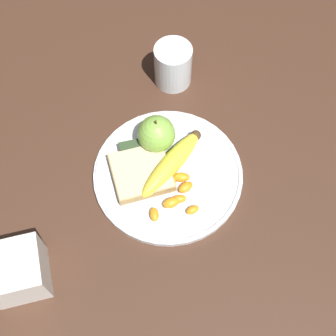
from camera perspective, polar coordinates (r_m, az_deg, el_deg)
The scene contains 17 objects.
ground_plane at distance 0.91m, azimuth -0.00°, elevation -0.94°, with size 3.00×3.00×0.00m, color #42281C.
plate at distance 0.90m, azimuth -0.00°, elevation -0.71°, with size 0.29×0.29×0.01m.
juice_glass at distance 1.00m, azimuth 0.61°, elevation 12.32°, with size 0.08×0.08×0.09m.
apple at distance 0.90m, azimuth -1.42°, elevation 4.17°, with size 0.07×0.07×0.08m.
banana at distance 0.89m, azimuth 0.47°, elevation 0.62°, with size 0.16×0.14×0.04m.
bread_slice at distance 0.89m, azimuth -3.26°, elevation -0.55°, with size 0.11×0.11×0.02m.
fork at distance 0.89m, azimuth 0.52°, elevation -0.74°, with size 0.18×0.09×0.00m.
jam_packet at distance 0.91m, azimuth -4.66°, elevation 2.19°, with size 0.04×0.03×0.02m.
orange_segment_0 at distance 0.88m, azimuth 1.67°, elevation -1.13°, with size 0.03×0.03×0.02m.
orange_segment_1 at distance 0.85m, azimuth -1.68°, elevation -5.67°, with size 0.02×0.03×0.02m.
orange_segment_2 at distance 0.87m, azimuth 1.37°, elevation -3.79°, with size 0.03×0.02×0.01m.
orange_segment_3 at distance 0.88m, azimuth -1.76°, elevation -1.49°, with size 0.03×0.03×0.02m.
orange_segment_4 at distance 0.88m, azimuth 0.55°, elevation -1.83°, with size 0.03×0.03×0.02m.
orange_segment_5 at distance 0.87m, azimuth 2.16°, elevation -2.36°, with size 0.03×0.03×0.02m.
orange_segment_6 at distance 0.86m, azimuth 0.41°, elevation -4.24°, with size 0.03×0.02×0.02m.
orange_segment_7 at distance 0.86m, azimuth 3.02°, elevation -5.11°, with size 0.03×0.02×0.01m.
condiment_caddy at distance 0.83m, azimuth -17.83°, elevation -11.91°, with size 0.09×0.09×0.09m.
Camera 1 is at (-0.10, -0.40, 0.81)m, focal length 50.00 mm.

